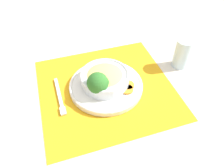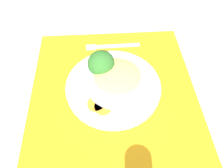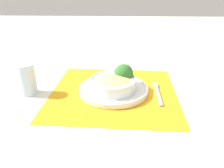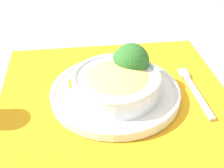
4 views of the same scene
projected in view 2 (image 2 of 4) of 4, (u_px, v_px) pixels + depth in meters
name	position (u px, v px, depth m)	size (l,w,h in m)	color
ground_plane	(113.00, 89.00, 0.64)	(4.00, 4.00, 0.00)	beige
placemat	(113.00, 88.00, 0.64)	(0.51, 0.49, 0.00)	orange
plate	(113.00, 86.00, 0.63)	(0.27, 0.27, 0.02)	white
bowl	(117.00, 79.00, 0.60)	(0.18, 0.18, 0.05)	silver
broccoli_floret	(101.00, 64.00, 0.61)	(0.08, 0.08, 0.09)	#759E51
carrot_slice_near	(96.00, 104.00, 0.58)	(0.05, 0.05, 0.01)	orange
carrot_slice_middle	(103.00, 107.00, 0.58)	(0.05, 0.05, 0.01)	orange
fork	(107.00, 46.00, 0.74)	(0.02, 0.18, 0.01)	silver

